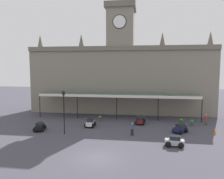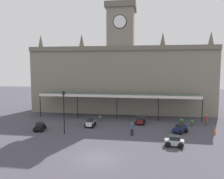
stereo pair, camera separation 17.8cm
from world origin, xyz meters
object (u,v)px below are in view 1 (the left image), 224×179
car_white_sedan (90,123)px  victorian_lamppost (64,108)px  car_maroon_estate (140,120)px  car_black_sedan (40,127)px  traffic_cone (215,131)px  planter_forecourt_centre (181,121)px  pedestrian_near_entrance (206,119)px  pedestrian_crossing_forecourt (132,128)px  car_silver_sedan (175,142)px  planter_by_canopy (192,123)px  planter_near_kerb (100,118)px  car_navy_sedan (180,129)px

car_white_sedan → victorian_lamppost: 5.47m
car_maroon_estate → car_white_sedan: bearing=-160.2°
car_maroon_estate → car_black_sedan: bearing=-158.0°
traffic_cone → planter_forecourt_centre: (-3.48, 4.27, 0.12)m
car_black_sedan → traffic_cone: 23.31m
car_black_sedan → pedestrian_near_entrance: pedestrian_near_entrance is taller
pedestrian_near_entrance → planter_forecourt_centre: 3.59m
pedestrian_near_entrance → traffic_cone: bearing=-91.0°
pedestrian_crossing_forecourt → planter_forecourt_centre: (7.12, 6.31, -0.42)m
car_white_sedan → car_black_sedan: size_ratio=0.95×
car_maroon_estate → planter_forecourt_centre: 6.20m
car_silver_sedan → victorian_lamppost: size_ratio=0.37×
car_silver_sedan → pedestrian_near_entrance: (5.89, 9.80, 0.41)m
car_maroon_estate → planter_by_canopy: size_ratio=2.40×
traffic_cone → planter_near_kerb: bearing=164.6°
car_black_sedan → car_maroon_estate: size_ratio=0.95×
pedestrian_crossing_forecourt → planter_forecourt_centre: pedestrian_crossing_forecourt is taller
planter_near_kerb → planter_forecourt_centre: 12.55m
car_black_sedan → car_maroon_estate: car_maroon_estate is taller
car_navy_sedan → pedestrian_near_entrance: size_ratio=1.34×
victorian_lamppost → traffic_cone: (19.38, 2.64, -3.11)m
pedestrian_near_entrance → planter_near_kerb: bearing=-179.7°
car_maroon_estate → traffic_cone: car_maroon_estate is taller
car_silver_sedan → planter_forecourt_centre: size_ratio=2.21×
car_silver_sedan → pedestrian_near_entrance: size_ratio=1.27×
car_black_sedan → traffic_cone: car_black_sedan is taller
car_white_sedan → planter_by_canopy: (14.78, 2.52, -0.01)m
car_navy_sedan → car_maroon_estate: size_ratio=0.97×
traffic_cone → car_navy_sedan: bearing=-179.8°
car_white_sedan → planter_forecourt_centre: 13.73m
traffic_cone → car_black_sedan: bearing=-175.9°
car_white_sedan → pedestrian_crossing_forecourt: size_ratio=1.24×
car_black_sedan → victorian_lamppost: bearing=-13.8°
car_silver_sedan → car_black_sedan: bearing=168.3°
car_maroon_estate → traffic_cone: bearing=-21.5°
car_white_sedan → car_black_sedan: (-6.38, -2.89, 0.00)m
car_silver_sedan → car_maroon_estate: bearing=113.0°
car_navy_sedan → car_white_sedan: same height
car_white_sedan → pedestrian_crossing_forecourt: (6.26, -3.25, 0.41)m
car_navy_sedan → car_silver_sedan: 5.47m
car_maroon_estate → car_silver_sedan: bearing=-67.0°
pedestrian_crossing_forecourt → victorian_lamppost: bearing=-176.1°
victorian_lamppost → car_silver_sedan: bearing=-11.1°
car_white_sedan → car_maroon_estate: 7.65m
car_maroon_estate → planter_by_canopy: bearing=-0.6°
car_silver_sedan → car_maroon_estate: size_ratio=0.92×
car_navy_sedan → traffic_cone: size_ratio=3.04×
car_white_sedan → car_black_sedan: 7.01m
planter_forecourt_centre → car_maroon_estate: bearing=-175.7°
planter_near_kerb → planter_forecourt_centre: same height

